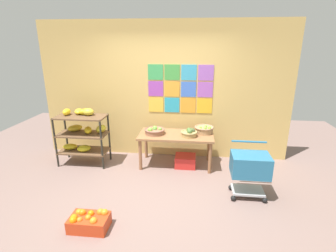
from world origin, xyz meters
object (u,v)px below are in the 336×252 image
at_px(banana_shelf_unit, 82,131).
at_px(display_table, 176,138).
at_px(fruit_basket_centre, 204,129).
at_px(orange_crate_foreground, 89,221).
at_px(shopping_cart, 250,167).
at_px(fruit_basket_back_right, 189,133).
at_px(produce_crate_under_table, 185,161).
at_px(fruit_basket_right, 154,131).

height_order(banana_shelf_unit, display_table, banana_shelf_unit).
relative_size(fruit_basket_centre, orange_crate_foreground, 0.75).
bearing_deg(display_table, shopping_cart, -39.01).
bearing_deg(orange_crate_foreground, fruit_basket_back_right, 57.22).
distance_m(display_table, produce_crate_under_table, 0.49).
bearing_deg(display_table, fruit_basket_centre, 14.03).
relative_size(fruit_basket_right, shopping_cart, 0.46).
xyz_separation_m(fruit_basket_back_right, orange_crate_foreground, (-1.20, -1.87, -0.60)).
height_order(display_table, fruit_basket_back_right, fruit_basket_back_right).
height_order(fruit_basket_back_right, shopping_cart, shopping_cart).
bearing_deg(fruit_basket_centre, orange_crate_foreground, -125.35).
xyz_separation_m(fruit_basket_right, fruit_basket_centre, (0.94, 0.15, 0.01)).
height_order(display_table, fruit_basket_right, fruit_basket_right).
xyz_separation_m(display_table, fruit_basket_centre, (0.53, 0.13, 0.15)).
bearing_deg(banana_shelf_unit, fruit_basket_right, 2.61).
distance_m(produce_crate_under_table, shopping_cart, 1.43).
distance_m(banana_shelf_unit, display_table, 1.82).
relative_size(produce_crate_under_table, shopping_cart, 0.47).
bearing_deg(display_table, fruit_basket_back_right, -18.30).
distance_m(banana_shelf_unit, orange_crate_foreground, 2.13).
relative_size(banana_shelf_unit, fruit_basket_back_right, 3.65).
distance_m(banana_shelf_unit, fruit_basket_right, 1.40).
distance_m(display_table, fruit_basket_right, 0.43).
xyz_separation_m(fruit_basket_centre, produce_crate_under_table, (-0.34, -0.17, -0.60)).
bearing_deg(shopping_cart, produce_crate_under_table, 129.54).
bearing_deg(shopping_cart, fruit_basket_back_right, 129.03).
height_order(produce_crate_under_table, shopping_cart, shopping_cart).
bearing_deg(fruit_basket_centre, display_table, -165.97).
xyz_separation_m(display_table, fruit_basket_back_right, (0.25, -0.08, 0.15)).
relative_size(fruit_basket_back_right, shopping_cart, 0.36).
xyz_separation_m(produce_crate_under_table, orange_crate_foreground, (-1.14, -1.91, -0.00)).
xyz_separation_m(banana_shelf_unit, shopping_cart, (3.01, -0.88, -0.16)).
bearing_deg(orange_crate_foreground, fruit_basket_right, 74.37).
bearing_deg(shopping_cart, orange_crate_foreground, -163.15).
relative_size(orange_crate_foreground, shopping_cart, 0.59).
relative_size(fruit_basket_back_right, orange_crate_foreground, 0.62).
bearing_deg(orange_crate_foreground, display_table, 64.02).
bearing_deg(orange_crate_foreground, fruit_basket_centre, 54.65).
xyz_separation_m(fruit_basket_right, produce_crate_under_table, (0.60, -0.02, -0.59)).
xyz_separation_m(banana_shelf_unit, fruit_basket_right, (1.40, 0.06, 0.03)).
height_order(fruit_basket_centre, produce_crate_under_table, fruit_basket_centre).
height_order(fruit_basket_back_right, orange_crate_foreground, fruit_basket_back_right).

